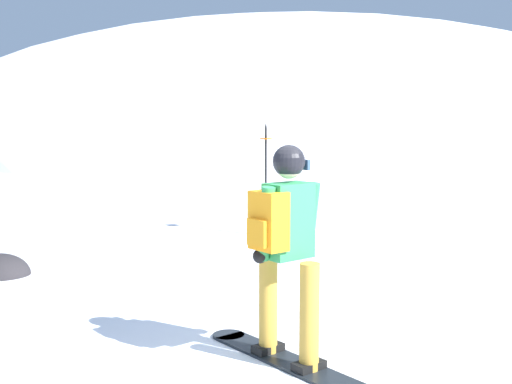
{
  "coord_description": "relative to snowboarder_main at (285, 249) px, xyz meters",
  "views": [
    {
      "loc": [
        -1.11,
        -4.62,
        1.94
      ],
      "look_at": [
        -0.09,
        3.24,
        1.0
      ],
      "focal_mm": 45.83,
      "sensor_mm": 36.0,
      "label": 1
    }
  ],
  "objects": [
    {
      "name": "piste_marker_near",
      "position": [
        0.63,
        5.42,
        0.12
      ],
      "size": [
        0.2,
        0.2,
        1.82
      ],
      "color": "black",
      "rests_on": "ground"
    },
    {
      "name": "snowboarder_main",
      "position": [
        0.0,
        0.0,
        0.0
      ],
      "size": [
        1.1,
        1.61,
        1.71
      ],
      "color": "black",
      "rests_on": "ground"
    },
    {
      "name": "ground_plane",
      "position": [
        0.25,
        -0.22,
        -0.92
      ],
      "size": [
        300.0,
        300.0,
        0.0
      ],
      "primitive_type": "plane",
      "color": "white"
    },
    {
      "name": "ridge_peak_main",
      "position": [
        6.38,
        32.76,
        -0.92
      ],
      "size": [
        42.2,
        37.98,
        14.52
      ],
      "color": "white",
      "rests_on": "ground"
    }
  ]
}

